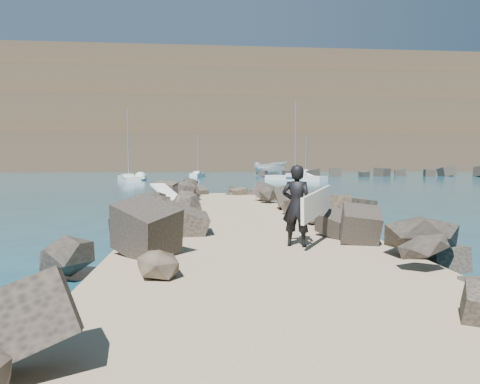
% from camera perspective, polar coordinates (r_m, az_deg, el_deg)
% --- Properties ---
extents(ground, '(800.00, 800.00, 0.00)m').
position_cam_1_polar(ground, '(14.27, -0.36, -5.74)').
color(ground, '#0F384C').
rests_on(ground, ground).
extents(jetty, '(6.00, 26.00, 0.60)m').
position_cam_1_polar(jetty, '(12.26, 0.42, -5.93)').
color(jetty, '#8C7759').
rests_on(jetty, ground).
extents(riprap_left, '(2.60, 22.00, 1.00)m').
position_cam_1_polar(riprap_left, '(12.78, -12.90, -4.71)').
color(riprap_left, black).
rests_on(riprap_left, ground).
extents(riprap_right, '(2.60, 22.00, 1.00)m').
position_cam_1_polar(riprap_right, '(13.30, 12.78, -4.37)').
color(riprap_right, black).
rests_on(riprap_right, ground).
extents(breakwater_secondary, '(52.00, 4.00, 1.20)m').
position_cam_1_polar(breakwater_secondary, '(77.94, 22.53, 2.36)').
color(breakwater_secondary, black).
rests_on(breakwater_secondary, ground).
extents(headland, '(360.00, 140.00, 32.00)m').
position_cam_1_polar(headland, '(174.91, -1.48, 8.45)').
color(headland, '#2D4919').
rests_on(headland, ground).
extents(surfboard_resting, '(1.58, 2.65, 0.09)m').
position_cam_1_polar(surfboard_resting, '(18.22, -9.86, -0.37)').
color(surfboard_resting, white).
rests_on(surfboard_resting, riprap_left).
extents(boat_imported, '(6.75, 6.52, 2.64)m').
position_cam_1_polar(boat_imported, '(74.25, 4.05, 3.14)').
color(boat_imported, silver).
rests_on(boat_imported, ground).
extents(surfer_with_board, '(1.41, 1.92, 1.76)m').
position_cam_1_polar(surfer_with_board, '(9.27, 7.95, -1.78)').
color(surfer_with_board, black).
rests_on(surfer_with_board, jetty).
extents(sailboat_c, '(7.25, 7.76, 10.33)m').
position_cam_1_polar(sailboat_c, '(56.57, 7.37, 1.87)').
color(sailboat_c, silver).
rests_on(sailboat_c, ground).
extents(sailboat_f, '(1.40, 6.04, 7.37)m').
position_cam_1_polar(sailboat_f, '(113.15, 12.06, 2.87)').
color(sailboat_f, silver).
rests_on(sailboat_f, ground).
extents(sailboat_d, '(3.58, 6.15, 7.46)m').
position_cam_1_polar(sailboat_d, '(83.34, 8.73, 2.53)').
color(sailboat_d, silver).
rests_on(sailboat_d, ground).
extents(sailboat_a, '(4.00, 7.88, 9.25)m').
position_cam_1_polar(sailboat_a, '(55.03, -14.64, 1.72)').
color(sailboat_a, silver).
rests_on(sailboat_a, ground).
extents(sailboat_b, '(2.58, 5.87, 7.06)m').
position_cam_1_polar(sailboat_b, '(69.70, -5.66, 2.28)').
color(sailboat_b, silver).
rests_on(sailboat_b, ground).
extents(headland_buildings, '(137.50, 30.50, 5.00)m').
position_cam_1_polar(headland_buildings, '(170.13, 1.05, 14.69)').
color(headland_buildings, white).
rests_on(headland_buildings, headland).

